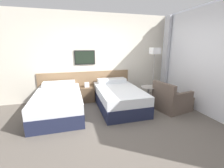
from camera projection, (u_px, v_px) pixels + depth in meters
ground_plane at (121, 125)px, 3.29m from camera, size 16.00×16.00×0.00m
wall_headboard at (100, 59)px, 4.88m from camera, size 10.00×0.10×2.70m
wall_window at (217, 62)px, 3.43m from camera, size 0.21×4.53×2.70m
bed_near_door at (59, 103)px, 3.84m from camera, size 1.14×1.92×0.68m
bed_near_window at (118, 97)px, 4.27m from camera, size 1.14×1.92×0.68m
nightstand at (87, 94)px, 4.72m from camera, size 0.42×0.42×0.60m
floor_lamp at (155, 55)px, 4.70m from camera, size 0.27×0.27×1.65m
side_table at (148, 92)px, 4.32m from camera, size 0.44×0.44×0.57m
armchair at (171, 101)px, 4.06m from camera, size 0.94×0.87×0.79m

